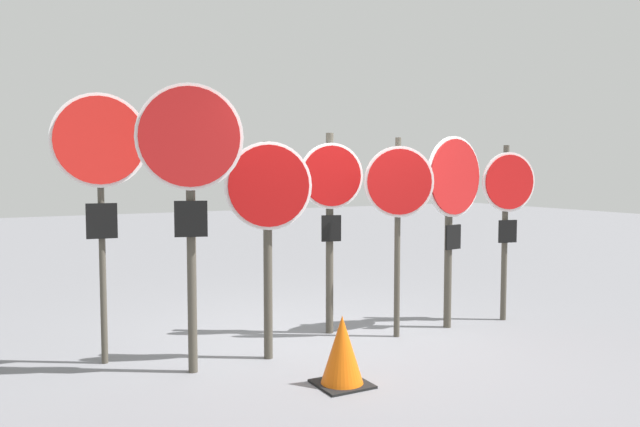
% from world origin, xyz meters
% --- Properties ---
extents(ground_plane, '(40.00, 40.00, 0.00)m').
position_xyz_m(ground_plane, '(0.00, 0.00, 0.00)').
color(ground_plane, slate).
extents(stop_sign_0, '(0.83, 0.16, 2.44)m').
position_xyz_m(stop_sign_0, '(-2.21, 0.26, 1.82)').
color(stop_sign_0, '#474238').
rests_on(stop_sign_0, ground).
extents(stop_sign_1, '(0.87, 0.29, 2.49)m').
position_xyz_m(stop_sign_1, '(-1.59, -0.37, 1.77)').
color(stop_sign_1, '#474238').
rests_on(stop_sign_1, ground).
extents(stop_sign_2, '(0.79, 0.22, 2.02)m').
position_xyz_m(stop_sign_2, '(-0.85, -0.31, 1.42)').
color(stop_sign_2, '#474238').
rests_on(stop_sign_2, ground).
extents(stop_sign_3, '(0.68, 0.21, 2.15)m').
position_xyz_m(stop_sign_3, '(0.10, 0.21, 1.44)').
color(stop_sign_3, '#474238').
rests_on(stop_sign_3, ground).
extents(stop_sign_4, '(0.69, 0.30, 2.09)m').
position_xyz_m(stop_sign_4, '(0.65, -0.26, 1.49)').
color(stop_sign_4, '#474238').
rests_on(stop_sign_4, ground).
extents(stop_sign_5, '(0.87, 0.21, 2.13)m').
position_xyz_m(stop_sign_5, '(1.40, -0.22, 1.48)').
color(stop_sign_5, '#474238').
rests_on(stop_sign_5, ground).
extents(stop_sign_6, '(0.68, 0.18, 2.04)m').
position_xyz_m(stop_sign_6, '(2.19, -0.25, 1.42)').
color(stop_sign_6, '#474238').
rests_on(stop_sign_6, ground).
extents(traffic_cone_0, '(0.42, 0.42, 0.58)m').
position_xyz_m(traffic_cone_0, '(-0.60, -1.23, 0.29)').
color(traffic_cone_0, black).
rests_on(traffic_cone_0, ground).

